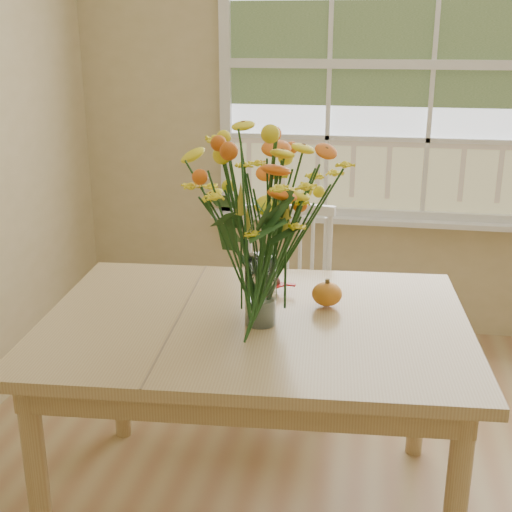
# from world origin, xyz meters

# --- Properties ---
(wall_back) EXTENTS (4.00, 0.02, 2.70)m
(wall_back) POSITION_xyz_m (0.00, 2.25, 1.35)
(wall_back) COLOR tan
(wall_back) RESTS_ON floor
(window) EXTENTS (2.42, 0.12, 1.74)m
(window) POSITION_xyz_m (0.00, 2.21, 1.53)
(window) COLOR silver
(window) RESTS_ON wall_back
(dining_table) EXTENTS (1.53, 1.14, 0.78)m
(dining_table) POSITION_xyz_m (-0.65, 0.49, 0.69)
(dining_table) COLOR tan
(dining_table) RESTS_ON floor
(windsor_chair) EXTENTS (0.48, 0.46, 0.93)m
(windsor_chair) POSITION_xyz_m (-0.65, 1.32, 0.52)
(windsor_chair) COLOR white
(windsor_chair) RESTS_ON floor
(flower_vase) EXTENTS (0.50, 0.50, 0.59)m
(flower_vase) POSITION_xyz_m (-0.62, 0.45, 1.14)
(flower_vase) COLOR white
(flower_vase) RESTS_ON dining_table
(pumpkin) EXTENTS (0.11, 0.11, 0.08)m
(pumpkin) POSITION_xyz_m (-0.42, 0.64, 0.82)
(pumpkin) COLOR #C76917
(pumpkin) RESTS_ON dining_table
(turkey_figurine) EXTENTS (0.09, 0.07, 0.10)m
(turkey_figurine) POSITION_xyz_m (-0.64, 0.56, 0.82)
(turkey_figurine) COLOR #CCB78C
(turkey_figurine) RESTS_ON dining_table
(dark_gourd) EXTENTS (0.13, 0.08, 0.07)m
(dark_gourd) POSITION_xyz_m (-0.64, 0.75, 0.82)
(dark_gourd) COLOR #38160F
(dark_gourd) RESTS_ON dining_table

